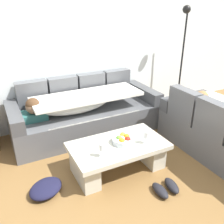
{
  "coord_description": "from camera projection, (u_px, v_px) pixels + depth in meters",
  "views": [
    {
      "loc": [
        -1.16,
        -1.81,
        1.99
      ],
      "look_at": [
        0.3,
        1.04,
        0.55
      ],
      "focal_mm": 39.2,
      "sensor_mm": 36.0,
      "label": 1
    }
  ],
  "objects": [
    {
      "name": "ground_plane",
      "position": [
        131.0,
        195.0,
        2.77
      ],
      "size": [
        14.0,
        14.0,
        0.0
      ],
      "primitive_type": "plane",
      "color": "brown"
    },
    {
      "name": "back_wall",
      "position": [
        65.0,
        46.0,
        3.96
      ],
      "size": [
        9.0,
        0.1,
        2.7
      ],
      "primitive_type": "cube",
      "color": "white",
      "rests_on": "ground_plane"
    },
    {
      "name": "couch_along_wall",
      "position": [
        84.0,
        114.0,
        3.98
      ],
      "size": [
        2.37,
        0.92,
        0.88
      ],
      "color": "#55575A",
      "rests_on": "ground_plane"
    },
    {
      "name": "coffee_table",
      "position": [
        118.0,
        153.0,
        3.1
      ],
      "size": [
        1.2,
        0.68,
        0.38
      ],
      "color": "beige",
      "rests_on": "ground_plane"
    },
    {
      "name": "fruit_bowl",
      "position": [
        123.0,
        140.0,
        3.05
      ],
      "size": [
        0.28,
        0.28,
        0.1
      ],
      "color": "silver",
      "rests_on": "coffee_table"
    },
    {
      "name": "wine_glass_near_left",
      "position": [
        102.0,
        148.0,
        2.75
      ],
      "size": [
        0.07,
        0.07,
        0.17
      ],
      "color": "silver",
      "rests_on": "coffee_table"
    },
    {
      "name": "wine_glass_near_right",
      "position": [
        146.0,
        135.0,
        3.01
      ],
      "size": [
        0.07,
        0.07,
        0.17
      ],
      "color": "silver",
      "rests_on": "coffee_table"
    },
    {
      "name": "open_magazine",
      "position": [
        135.0,
        135.0,
        3.25
      ],
      "size": [
        0.3,
        0.23,
        0.01
      ],
      "primitive_type": "cube",
      "rotation": [
        0.0,
        0.0,
        -0.08
      ],
      "color": "white",
      "rests_on": "coffee_table"
    },
    {
      "name": "floor_lamp",
      "position": [
        182.0,
        54.0,
        4.56
      ],
      "size": [
        0.33,
        0.31,
        1.95
      ],
      "color": "black",
      "rests_on": "ground_plane"
    },
    {
      "name": "pair_of_shoes",
      "position": [
        166.0,
        188.0,
        2.8
      ],
      "size": [
        0.32,
        0.29,
        0.09
      ],
      "color": "black",
      "rests_on": "ground_plane"
    },
    {
      "name": "crumpled_garment",
      "position": [
        46.0,
        188.0,
        2.77
      ],
      "size": [
        0.51,
        0.49,
        0.12
      ],
      "primitive_type": "ellipsoid",
      "rotation": [
        0.0,
        0.0,
        0.59
      ],
      "color": "#191933",
      "rests_on": "ground_plane"
    }
  ]
}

